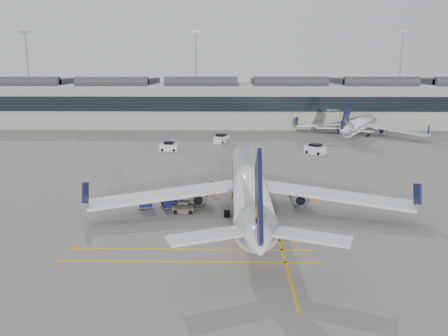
{
  "coord_description": "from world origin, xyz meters",
  "views": [
    {
      "loc": [
        5.52,
        -45.85,
        15.93
      ],
      "look_at": [
        4.65,
        4.39,
        4.0
      ],
      "focal_mm": 35.0,
      "sensor_mm": 36.0,
      "label": 1
    }
  ],
  "objects_px": {
    "belt_loader": "(248,185)",
    "pushback_tug": "(184,207)",
    "ramp_agent_b": "(233,190)",
    "ramp_agent_a": "(212,188)",
    "airliner_main": "(249,186)",
    "baggage_cart_a": "(245,200)"
  },
  "relations": [
    {
      "from": "ramp_agent_b",
      "to": "baggage_cart_a",
      "type": "bearing_deg",
      "value": 96.66
    },
    {
      "from": "baggage_cart_a",
      "to": "ramp_agent_a",
      "type": "distance_m",
      "value": 6.54
    },
    {
      "from": "baggage_cart_a",
      "to": "ramp_agent_b",
      "type": "bearing_deg",
      "value": 98.7
    },
    {
      "from": "belt_loader",
      "to": "ramp_agent_a",
      "type": "bearing_deg",
      "value": -172.28
    },
    {
      "from": "baggage_cart_a",
      "to": "ramp_agent_a",
      "type": "bearing_deg",
      "value": 118.49
    },
    {
      "from": "belt_loader",
      "to": "pushback_tug",
      "type": "relative_size",
      "value": 2.26
    },
    {
      "from": "belt_loader",
      "to": "pushback_tug",
      "type": "distance_m",
      "value": 11.72
    },
    {
      "from": "airliner_main",
      "to": "ramp_agent_b",
      "type": "height_order",
      "value": "airliner_main"
    },
    {
      "from": "belt_loader",
      "to": "ramp_agent_b",
      "type": "xyz_separation_m",
      "value": [
        -2.01,
        -3.42,
        0.36
      ]
    },
    {
      "from": "ramp_agent_a",
      "to": "ramp_agent_b",
      "type": "xyz_separation_m",
      "value": [
        2.68,
        -1.1,
        0.06
      ]
    },
    {
      "from": "ramp_agent_a",
      "to": "ramp_agent_b",
      "type": "bearing_deg",
      "value": -64.51
    },
    {
      "from": "airliner_main",
      "to": "belt_loader",
      "type": "bearing_deg",
      "value": 88.08
    },
    {
      "from": "airliner_main",
      "to": "belt_loader",
      "type": "height_order",
      "value": "airliner_main"
    },
    {
      "from": "belt_loader",
      "to": "baggage_cart_a",
      "type": "distance_m",
      "value": 7.53
    },
    {
      "from": "airliner_main",
      "to": "baggage_cart_a",
      "type": "relative_size",
      "value": 18.82
    },
    {
      "from": "belt_loader",
      "to": "ramp_agent_a",
      "type": "relative_size",
      "value": 2.89
    },
    {
      "from": "airliner_main",
      "to": "ramp_agent_a",
      "type": "distance_m",
      "value": 7.97
    },
    {
      "from": "airliner_main",
      "to": "ramp_agent_b",
      "type": "xyz_separation_m",
      "value": [
        -1.75,
        5.2,
        -2.0
      ]
    },
    {
      "from": "belt_loader",
      "to": "ramp_agent_a",
      "type": "distance_m",
      "value": 5.25
    },
    {
      "from": "belt_loader",
      "to": "ramp_agent_b",
      "type": "relative_size",
      "value": 2.72
    },
    {
      "from": "belt_loader",
      "to": "pushback_tug",
      "type": "bearing_deg",
      "value": -148.16
    },
    {
      "from": "pushback_tug",
      "to": "baggage_cart_a",
      "type": "bearing_deg",
      "value": 14.51
    }
  ]
}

